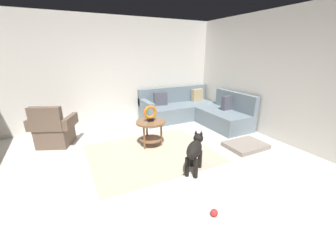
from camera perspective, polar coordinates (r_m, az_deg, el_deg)
The scene contains 11 objects.
ground_plane at distance 3.53m, azimuth -2.17°, elevation -13.32°, with size 6.00×6.00×0.10m, color silver.
wall_back at distance 5.79m, azimuth -15.03°, elevation 13.86°, with size 6.00×0.12×2.70m, color silver.
wall_right at distance 4.99m, azimuth 30.59°, elevation 11.00°, with size 0.12×6.00×2.70m, color silver.
area_rug at distance 4.12m, azimuth -4.40°, elevation -7.38°, with size 2.30×1.90×0.01m, color #BCAD93.
sectional_couch at distance 5.92m, azimuth 7.16°, elevation 4.05°, with size 2.20×2.25×0.88m.
armchair at distance 4.93m, azimuth -28.65°, elevation -1.15°, with size 0.97×0.87×0.88m.
side_table at distance 4.29m, azimuth -4.75°, elevation -0.24°, with size 0.60×0.60×0.54m.
torus_sculpture at distance 4.20m, azimuth -4.86°, elevation 3.54°, with size 0.28×0.08×0.33m.
dog_bed_mat at distance 4.62m, azimuth 20.35°, elevation -4.95°, with size 0.80×0.60×0.09m, color gray.
dog at distance 3.42m, azimuth 7.30°, elevation -6.43°, with size 0.65×0.62×0.63m.
dog_toy_ball at distance 2.78m, azimuth 12.44°, elevation -22.05°, with size 0.09×0.09×0.09m, color red.
Camera 1 is at (-1.22, -2.70, 1.87)m, focal length 22.42 mm.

